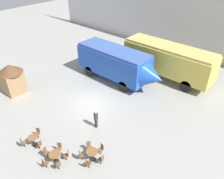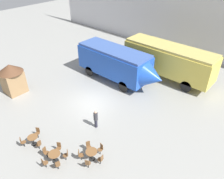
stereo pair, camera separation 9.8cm
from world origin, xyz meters
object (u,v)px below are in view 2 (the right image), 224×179
cafe_table_mid (33,139)px  ticket_kiosk (12,77)px  passenger_coach_vintage (168,59)px  cafe_chair_0 (59,147)px  streamlined_locomotive (119,63)px  visitor_person (96,118)px  cafe_table_far (92,153)px  cafe_table_near (54,155)px

cafe_table_mid → ticket_kiosk: bearing=160.7°
passenger_coach_vintage → ticket_kiosk: 15.79m
ticket_kiosk → passenger_coach_vintage: bearing=52.1°
passenger_coach_vintage → cafe_table_mid: 15.33m
cafe_chair_0 → ticket_kiosk: 9.71m
passenger_coach_vintage → cafe_chair_0: passenger_coach_vintage is taller
cafe_chair_0 → ticket_kiosk: size_ratio=0.29×
streamlined_locomotive → visitor_person: streamlined_locomotive is taller
cafe_table_far → ticket_kiosk: (-11.61, 0.76, 1.09)m
cafe_table_mid → cafe_chair_0: (2.00, 0.78, -0.02)m
cafe_table_mid → passenger_coach_vintage: bearing=81.6°
cafe_chair_0 → visitor_person: (0.11, 3.53, 0.36)m
passenger_coach_vintage → ticket_kiosk: passenger_coach_vintage is taller
cafe_chair_0 → ticket_kiosk: ticket_kiosk is taller
cafe_table_mid → cafe_table_far: bearing=24.1°
passenger_coach_vintage → cafe_table_far: passenger_coach_vintage is taller
passenger_coach_vintage → ticket_kiosk: bearing=-127.9°
cafe_table_far → cafe_table_near: bearing=-135.0°
cafe_table_near → cafe_table_mid: bearing=-177.0°
ticket_kiosk → cafe_chair_0: bearing=-11.0°
cafe_table_mid → ticket_kiosk: size_ratio=0.24×
visitor_person → cafe_table_mid: bearing=-116.0°
cafe_chair_0 → streamlined_locomotive: bearing=164.9°
cafe_table_mid → cafe_chair_0: cafe_chair_0 is taller
cafe_table_far → ticket_kiosk: ticket_kiosk is taller
passenger_coach_vintage → streamlined_locomotive: bearing=-130.3°
streamlined_locomotive → cafe_table_far: bearing=-59.8°
cafe_table_near → visitor_person: size_ratio=0.50×
streamlined_locomotive → cafe_chair_0: 10.84m
ticket_kiosk → visitor_person: bearing=10.0°
cafe_table_far → cafe_chair_0: (-2.15, -1.08, -0.07)m
streamlined_locomotive → cafe_table_mid: bearing=-83.8°
cafe_table_near → cafe_chair_0: cafe_chair_0 is taller
cafe_table_far → cafe_chair_0: cafe_chair_0 is taller
cafe_chair_0 → cafe_table_mid: bearing=-101.1°
streamlined_locomotive → cafe_table_far: streamlined_locomotive is taller
streamlined_locomotive → passenger_coach_vintage: bearing=49.7°
passenger_coach_vintage → visitor_person: size_ratio=6.05×
cafe_table_mid → visitor_person: bearing=64.0°
passenger_coach_vintage → cafe_table_far: (1.91, -13.22, -1.58)m
cafe_table_near → cafe_table_far: (1.73, 1.73, 0.02)m
streamlined_locomotive → ticket_kiosk: bearing=-126.7°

